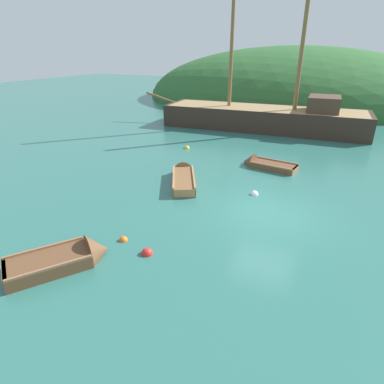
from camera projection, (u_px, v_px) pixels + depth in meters
ground_plane at (267, 213)px, 12.73m from camera, size 120.00×120.00×0.00m
shore_hill at (291, 100)px, 41.21m from camera, size 37.89×27.76×12.81m
sailing_ship at (264, 121)px, 25.97m from camera, size 18.53×5.02×12.30m
rowboat_near_dock at (264, 165)px, 17.76m from camera, size 3.12×1.54×1.09m
rowboat_outer_right at (183, 178)px, 15.85m from camera, size 2.65×3.78×0.97m
rowboat_far at (66, 260)px, 9.68m from camera, size 2.65×3.10×1.18m
buoy_yellow at (187, 148)px, 21.11m from camera, size 0.35×0.35×0.35m
buoy_red at (147, 254)px, 10.23m from camera, size 0.38×0.38×0.38m
buoy_white at (254, 194)px, 14.41m from camera, size 0.35×0.35×0.35m
buoy_orange at (123, 240)px, 10.94m from camera, size 0.29×0.29×0.29m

